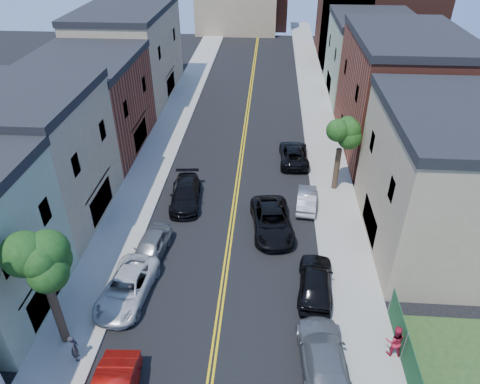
% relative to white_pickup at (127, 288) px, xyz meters
% --- Properties ---
extents(sidewalk_left, '(3.20, 100.00, 0.15)m').
position_rel_white_pickup_xyz_m(sidewalk_left, '(-2.40, 22.71, -0.68)').
color(sidewalk_left, gray).
rests_on(sidewalk_left, ground).
extents(sidewalk_right, '(3.20, 100.00, 0.15)m').
position_rel_white_pickup_xyz_m(sidewalk_right, '(13.40, 22.71, -0.68)').
color(sidewalk_right, gray).
rests_on(sidewalk_right, ground).
extents(curb_left, '(0.30, 100.00, 0.15)m').
position_rel_white_pickup_xyz_m(curb_left, '(-0.65, 22.71, -0.68)').
color(curb_left, gray).
rests_on(curb_left, ground).
extents(curb_right, '(0.30, 100.00, 0.15)m').
position_rel_white_pickup_xyz_m(curb_right, '(11.65, 22.71, -0.68)').
color(curb_right, gray).
rests_on(curb_right, ground).
extents(bldg_left_tan_near, '(9.00, 10.00, 9.00)m').
position_rel_white_pickup_xyz_m(bldg_left_tan_near, '(-8.50, 7.71, 3.75)').
color(bldg_left_tan_near, '#998466').
rests_on(bldg_left_tan_near, ground).
extents(bldg_left_brick, '(9.00, 12.00, 8.00)m').
position_rel_white_pickup_xyz_m(bldg_left_brick, '(-8.50, 18.71, 3.25)').
color(bldg_left_brick, brown).
rests_on(bldg_left_brick, ground).
extents(bldg_left_tan_far, '(9.00, 16.00, 9.50)m').
position_rel_white_pickup_xyz_m(bldg_left_tan_far, '(-8.50, 32.71, 4.00)').
color(bldg_left_tan_far, '#998466').
rests_on(bldg_left_tan_far, ground).
extents(bldg_right_tan, '(9.00, 12.00, 9.00)m').
position_rel_white_pickup_xyz_m(bldg_right_tan, '(19.50, 6.71, 3.75)').
color(bldg_right_tan, '#998466').
rests_on(bldg_right_tan, ground).
extents(bldg_right_brick, '(9.00, 14.00, 10.00)m').
position_rel_white_pickup_xyz_m(bldg_right_brick, '(19.50, 20.71, 4.25)').
color(bldg_right_brick, brown).
rests_on(bldg_right_brick, ground).
extents(bldg_right_palegrn, '(9.00, 12.00, 8.50)m').
position_rel_white_pickup_xyz_m(bldg_right_palegrn, '(19.50, 34.71, 3.50)').
color(bldg_right_palegrn, gray).
rests_on(bldg_right_palegrn, ground).
extents(church, '(16.20, 14.20, 22.60)m').
position_rel_white_pickup_xyz_m(church, '(21.83, 49.78, 6.49)').
color(church, '#4C2319').
rests_on(church, ground).
extents(tree_left_mid, '(5.20, 5.20, 9.29)m').
position_rel_white_pickup_xyz_m(tree_left_mid, '(-2.38, -3.28, 5.83)').
color(tree_left_mid, '#38251C').
rests_on(tree_left_mid, sidewalk_left).
extents(tree_right_far, '(4.40, 4.40, 8.03)m').
position_rel_white_pickup_xyz_m(tree_right_far, '(13.42, 12.72, 5.00)').
color(tree_right_far, '#38251C').
rests_on(tree_right_far, sidewalk_right).
extents(white_pickup, '(3.02, 5.64, 1.51)m').
position_rel_white_pickup_xyz_m(white_pickup, '(0.00, 0.00, 0.00)').
color(white_pickup, silver).
rests_on(white_pickup, ground).
extents(grey_car_left, '(2.31, 4.69, 1.54)m').
position_rel_white_pickup_xyz_m(grey_car_left, '(0.52, 3.65, 0.02)').
color(grey_car_left, '#5A5D61').
rests_on(grey_car_left, ground).
extents(black_car_left, '(2.66, 5.53, 1.55)m').
position_rel_white_pickup_xyz_m(black_car_left, '(1.70, 9.99, 0.02)').
color(black_car_left, black).
rests_on(black_car_left, ground).
extents(grey_car_right, '(2.63, 5.76, 1.63)m').
position_rel_white_pickup_xyz_m(grey_car_right, '(11.00, -3.99, 0.06)').
color(grey_car_right, '#5A5D62').
rests_on(grey_car_right, ground).
extents(black_car_right, '(2.42, 5.13, 1.69)m').
position_rel_white_pickup_xyz_m(black_car_right, '(11.00, 1.21, 0.09)').
color(black_car_right, black).
rests_on(black_car_right, ground).
extents(silver_car_right, '(1.78, 4.15, 1.33)m').
position_rel_white_pickup_xyz_m(silver_car_right, '(11.00, 10.11, -0.09)').
color(silver_car_right, '#AEAFB6').
rests_on(silver_car_right, ground).
extents(dark_car_right_far, '(2.58, 5.38, 1.48)m').
position_rel_white_pickup_xyz_m(dark_car_right_far, '(10.25, 17.17, -0.01)').
color(dark_car_right_far, black).
rests_on(dark_car_right_far, ground).
extents(black_suv_lane, '(3.41, 6.12, 1.62)m').
position_rel_white_pickup_xyz_m(black_suv_lane, '(8.38, 6.97, 0.06)').
color(black_suv_lane, black).
rests_on(black_suv_lane, ground).
extents(pedestrian_left, '(0.62, 0.72, 1.66)m').
position_rel_white_pickup_xyz_m(pedestrian_left, '(-1.34, -4.38, 0.23)').
color(pedestrian_left, '#26252C').
rests_on(pedestrian_left, sidewalk_left).
extents(pedestrian_right, '(0.96, 0.76, 1.91)m').
position_rel_white_pickup_xyz_m(pedestrian_right, '(14.60, -2.96, 0.35)').
color(pedestrian_right, '#B41B35').
rests_on(pedestrian_right, sidewalk_right).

